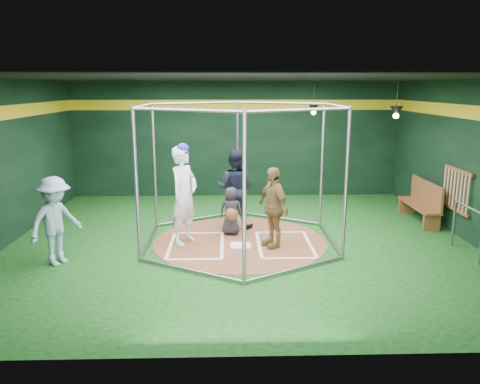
{
  "coord_description": "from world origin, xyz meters",
  "views": [
    {
      "loc": [
        -0.3,
        -9.81,
        3.34
      ],
      "look_at": [
        0.0,
        0.1,
        1.1
      ],
      "focal_mm": 35.0,
      "sensor_mm": 36.0,
      "label": 1
    }
  ],
  "objects_px": {
    "dugout_bench": "(422,201)",
    "batter_figure": "(184,195)",
    "visitor_leopard": "(273,207)",
    "umpire": "(235,189)"
  },
  "relations": [
    {
      "from": "dugout_bench",
      "to": "batter_figure",
      "type": "bearing_deg",
      "value": -165.46
    },
    {
      "from": "umpire",
      "to": "dugout_bench",
      "type": "bearing_deg",
      "value": -156.52
    },
    {
      "from": "umpire",
      "to": "dugout_bench",
      "type": "height_order",
      "value": "umpire"
    },
    {
      "from": "visitor_leopard",
      "to": "dugout_bench",
      "type": "height_order",
      "value": "visitor_leopard"
    },
    {
      "from": "batter_figure",
      "to": "umpire",
      "type": "bearing_deg",
      "value": 46.49
    },
    {
      "from": "visitor_leopard",
      "to": "dugout_bench",
      "type": "distance_m",
      "value": 4.35
    },
    {
      "from": "dugout_bench",
      "to": "umpire",
      "type": "bearing_deg",
      "value": -175.88
    },
    {
      "from": "batter_figure",
      "to": "visitor_leopard",
      "type": "bearing_deg",
      "value": -8.32
    },
    {
      "from": "visitor_leopard",
      "to": "dugout_bench",
      "type": "bearing_deg",
      "value": 86.79
    },
    {
      "from": "batter_figure",
      "to": "dugout_bench",
      "type": "distance_m",
      "value": 6.05
    }
  ]
}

